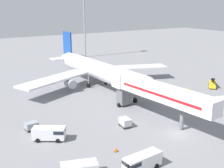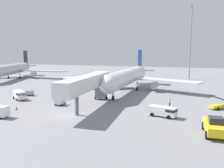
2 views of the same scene
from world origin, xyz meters
The scene contains 12 objects.
ground_plane centered at (0.00, 0.00, 0.00)m, with size 300.00×300.00×0.00m, color gray.
airplane_at_gate centered at (2.06, 31.30, 4.31)m, with size 42.53×45.15×12.44m.
jet_bridge centered at (0.66, 7.58, 5.13)m, with size 5.79×23.74×6.82m.
belt_loader_truck centered at (26.77, 16.14, 0.75)m, with size 5.59×5.07×2.96m.
service_van_far_center centered at (-11.81, -5.35, 1.21)m, with size 5.47×2.41×2.11m.
service_van_rear_right centered at (-18.87, 8.87, 1.20)m, with size 5.23×4.32×2.10m.
service_van_near_left centered at (16.35, 5.59, 1.07)m, with size 5.29×2.97×1.84m.
baggage_cart_far_right centered at (-6.06, 7.00, 0.86)m, with size 1.67×2.36×1.56m.
baggage_cart_outer_left centered at (-20.24, 13.95, 0.79)m, with size 2.16×1.63×1.42m.
ground_crew_worker_foreground centered at (16.44, 14.17, 0.96)m, with size 0.48×0.48×1.82m.
safety_cone_alpha centered at (-12.04, 0.42, 0.38)m, with size 0.51×0.51×0.77m.
apron_light_mast centered at (17.61, 70.33, 21.56)m, with size 2.40×2.40×32.20m.
Camera 1 is at (-32.36, -31.88, 20.85)m, focal length 47.08 mm.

